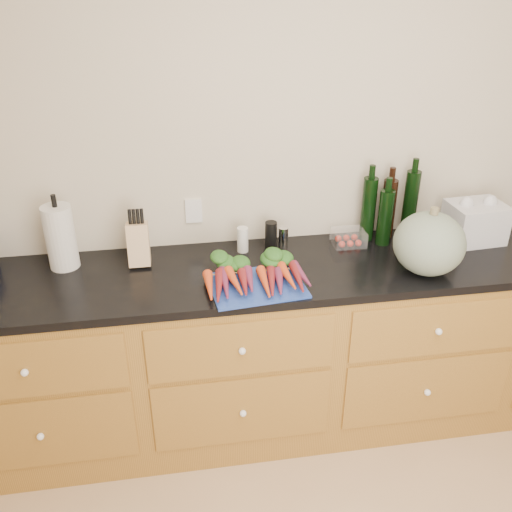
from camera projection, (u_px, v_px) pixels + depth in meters
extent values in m
cube|color=beige|center=(313.00, 167.00, 2.80)|extent=(4.10, 0.05, 2.60)
cube|color=brown|center=(321.00, 346.00, 2.93)|extent=(3.60, 0.60, 0.90)
cube|color=brown|center=(25.00, 370.00, 2.35)|extent=(0.82, 0.01, 0.28)
sphere|color=white|center=(25.00, 373.00, 2.33)|extent=(0.03, 0.03, 0.03)
cube|color=brown|center=(41.00, 434.00, 2.52)|extent=(0.82, 0.01, 0.38)
sphere|color=white|center=(40.00, 437.00, 2.50)|extent=(0.03, 0.03, 0.03)
cube|color=brown|center=(242.00, 349.00, 2.47)|extent=(0.82, 0.01, 0.28)
sphere|color=white|center=(242.00, 351.00, 2.46)|extent=(0.03, 0.03, 0.03)
cube|color=brown|center=(243.00, 411.00, 2.64)|extent=(0.82, 0.01, 0.38)
sphere|color=white|center=(243.00, 413.00, 2.63)|extent=(0.03, 0.03, 0.03)
cube|color=brown|center=(437.00, 330.00, 2.59)|extent=(0.82, 0.01, 0.28)
sphere|color=white|center=(439.00, 332.00, 2.58)|extent=(0.03, 0.03, 0.03)
cube|color=brown|center=(426.00, 390.00, 2.77)|extent=(0.82, 0.01, 0.38)
sphere|color=white|center=(427.00, 392.00, 2.75)|extent=(0.03, 0.03, 0.03)
cube|color=black|center=(326.00, 266.00, 2.70)|extent=(3.64, 0.62, 0.04)
cube|color=#22409C|center=(257.00, 285.00, 2.50)|extent=(0.43, 0.34, 0.01)
cone|color=#E2471A|center=(210.00, 286.00, 2.44)|extent=(0.05, 0.22, 0.05)
cone|color=maroon|center=(218.00, 286.00, 2.45)|extent=(0.05, 0.22, 0.05)
cone|color=maroon|center=(226.00, 285.00, 2.45)|extent=(0.05, 0.22, 0.05)
cone|color=#E2471A|center=(234.00, 284.00, 2.45)|extent=(0.05, 0.22, 0.05)
cone|color=maroon|center=(242.00, 284.00, 2.46)|extent=(0.05, 0.22, 0.05)
cone|color=maroon|center=(250.00, 283.00, 2.46)|extent=(0.05, 0.22, 0.05)
ellipsoid|color=#174517|center=(226.00, 264.00, 2.59)|extent=(0.22, 0.13, 0.07)
cone|color=#E2471A|center=(265.00, 282.00, 2.47)|extent=(0.05, 0.22, 0.05)
cone|color=maroon|center=(273.00, 281.00, 2.48)|extent=(0.05, 0.22, 0.05)
cone|color=maroon|center=(281.00, 281.00, 2.48)|extent=(0.05, 0.22, 0.05)
cone|color=#E2471A|center=(288.00, 280.00, 2.49)|extent=(0.05, 0.22, 0.05)
cone|color=maroon|center=(296.00, 279.00, 2.49)|extent=(0.05, 0.22, 0.05)
cone|color=maroon|center=(304.00, 279.00, 2.50)|extent=(0.05, 0.22, 0.05)
ellipsoid|color=#174517|center=(278.00, 260.00, 2.62)|extent=(0.22, 0.13, 0.07)
ellipsoid|color=#5B6D5B|center=(429.00, 243.00, 2.55)|extent=(0.32, 0.32, 0.29)
cylinder|color=silver|center=(60.00, 237.00, 2.59)|extent=(0.13, 0.13, 0.30)
cube|color=tan|center=(138.00, 244.00, 2.65)|extent=(0.10, 0.10, 0.20)
cylinder|color=silver|center=(243.00, 240.00, 2.77)|extent=(0.05, 0.05, 0.13)
cylinder|color=black|center=(271.00, 236.00, 2.78)|extent=(0.06, 0.06, 0.15)
cylinder|color=silver|center=(283.00, 238.00, 2.80)|extent=(0.05, 0.05, 0.11)
cube|color=white|center=(349.00, 238.00, 2.84)|extent=(0.16, 0.13, 0.07)
cylinder|color=black|center=(368.00, 209.00, 2.84)|extent=(0.07, 0.07, 0.33)
cylinder|color=black|center=(388.00, 209.00, 2.87)|extent=(0.07, 0.07, 0.30)
cylinder|color=black|center=(410.00, 204.00, 2.87)|extent=(0.07, 0.07, 0.35)
cylinder|color=black|center=(385.00, 217.00, 2.81)|extent=(0.07, 0.07, 0.28)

